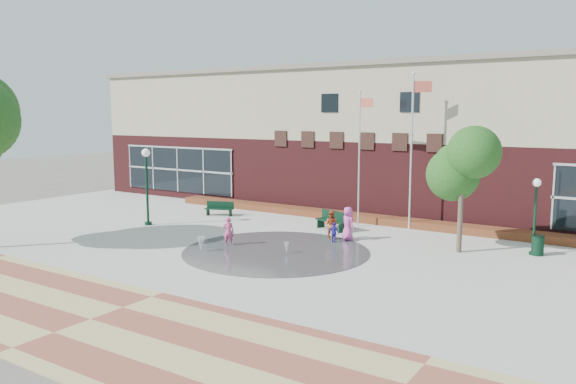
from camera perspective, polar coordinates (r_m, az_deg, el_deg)
The scene contains 20 objects.
ground at distance 23.02m, azimuth -5.45°, elevation -7.59°, with size 120.00×120.00×0.00m, color #666056.
plaza_concrete at distance 26.17m, azimuth -0.00°, elevation -5.64°, with size 46.00×18.00×0.01m, color #A8A8A0.
paver_band at distance 18.31m, azimuth -19.43°, elevation -12.13°, with size 46.00×6.00×0.01m, color #964D3A.
splash_pad at distance 25.36m, azimuth -1.23°, elevation -6.08°, with size 8.40×8.40×0.01m, color #383A3D.
library_building at distance 37.52m, azimuth 11.27°, elevation 5.49°, with size 44.40×10.40×9.20m.
flower_bed at distance 32.68m, azimuth 7.24°, elevation -2.97°, with size 26.00×1.20×0.40m, color maroon.
flagpole_left at distance 30.55m, azimuth 7.31°, elevation 4.05°, with size 0.86×0.18×7.38m.
flagpole_right at distance 30.32m, azimuth 12.53°, elevation 4.91°, with size 0.98×0.39×8.31m.
lamp_left at distance 31.87m, azimuth -14.16°, elevation 1.40°, with size 0.45×0.45×4.26m.
lamp_right at distance 26.62m, azimuth 23.83°, elevation -1.48°, with size 0.36×0.36×3.39m.
bench_left at distance 34.35m, azimuth -6.99°, elevation -1.96°, with size 1.78×1.04×0.87m.
bench_mid at distance 29.99m, azimuth 4.46°, elevation -3.27°, with size 2.09×1.19×1.01m.
trash_can at distance 26.89m, azimuth 24.03°, elevation -4.97°, with size 0.55×0.55×0.91m.
tree_mid at distance 25.74m, azimuth 17.30°, elevation 2.60°, with size 3.19×3.19×5.38m.
water_jet_a at distance 25.58m, azimuth -8.82°, elevation -6.06°, with size 0.34×0.34×0.66m, color white.
water_jet_b at distance 24.96m, azimuth -0.16°, elevation -6.32°, with size 0.22×0.22×0.49m, color white.
child_splash at distance 26.53m, azimuth -6.07°, elevation -3.99°, with size 0.50×0.33×1.37m, color #D2447C.
adult_red at distance 27.72m, azimuth 4.39°, elevation -3.36°, with size 0.71×0.55×1.45m, color #B04521.
adult_pink at distance 27.57m, azimuth 6.11°, elevation -3.22°, with size 0.81×0.53×1.67m, color #D34AA7.
child_blue at distance 27.02m, azimuth 4.71°, elevation -4.15°, with size 0.59×0.24×1.00m, color #2923AC.
Camera 1 is at (13.77, -17.39, 6.15)m, focal length 35.00 mm.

